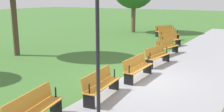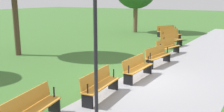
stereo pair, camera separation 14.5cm
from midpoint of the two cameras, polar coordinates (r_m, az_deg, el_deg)
name	(u,v)px [view 2 (the right image)]	position (r m, az deg, el deg)	size (l,w,h in m)	color
ground_plane	(138,79)	(10.70, 6.16, -4.96)	(120.00, 120.00, 0.00)	#3D6B2D
path_paving	(171,84)	(10.22, 13.18, -6.06)	(39.61, 4.07, 0.01)	#939399
bench_0	(167,31)	(22.74, 12.04, 5.46)	(1.90, 1.34, 0.89)	orange
bench_1	(170,35)	(20.27, 12.83, 4.57)	(1.94, 1.19, 0.89)	orange
bench_2	(171,40)	(17.78, 13.02, 3.46)	(1.96, 1.02, 0.89)	orange
bench_3	(168,47)	(15.31, 12.31, 2.04)	(1.96, 0.85, 0.89)	orange
bench_4	(158,55)	(12.89, 10.23, 0.15)	(1.94, 0.66, 0.89)	orange
bench_5	(137,67)	(10.59, 5.88, -2.44)	(1.91, 0.47, 0.89)	orange
bench_6	(99,84)	(8.56, -2.27, -6.08)	(1.94, 0.66, 0.89)	orange
bench_7	(32,108)	(7.04, -16.47, -10.88)	(1.96, 0.85, 0.89)	orange
lamp_post	(95,13)	(6.68, -3.07, 9.33)	(0.32, 0.32, 4.09)	black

